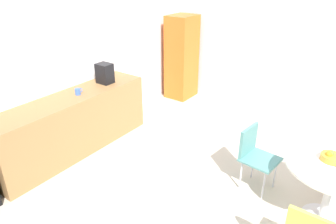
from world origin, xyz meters
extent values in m
plane|color=beige|center=(0.00, 0.00, 0.00)|extent=(6.00, 6.00, 0.00)
cube|color=silver|center=(0.00, 3.00, 1.30)|extent=(6.00, 0.10, 2.60)
cube|color=silver|center=(3.00, 0.00, 1.30)|extent=(0.10, 6.00, 2.60)
cube|color=#9E7042|center=(-0.27, 2.65, 0.45)|extent=(2.55, 0.60, 0.90)
cube|color=orange|center=(2.55, 2.55, 0.86)|extent=(0.60, 0.50, 1.73)
cylinder|color=silver|center=(0.40, -0.81, 0.01)|extent=(0.44, 0.44, 0.03)
cylinder|color=silver|center=(0.40, -0.81, 0.38)|extent=(0.08, 0.08, 0.70)
cylinder|color=white|center=(0.40, -0.81, 0.72)|extent=(1.00, 1.00, 0.03)
cylinder|color=silver|center=(1.08, -0.77, 0.21)|extent=(0.02, 0.02, 0.42)
cylinder|color=silver|center=(0.63, -0.17, 0.21)|extent=(0.02, 0.02, 0.42)
cylinder|color=silver|center=(0.31, -0.14, 0.21)|extent=(0.02, 0.02, 0.42)
cylinder|color=silver|center=(0.66, 0.14, 0.21)|extent=(0.02, 0.02, 0.42)
cylinder|color=silver|center=(0.35, 0.18, 0.21)|extent=(0.02, 0.02, 0.42)
cube|color=teal|center=(0.49, 0.00, 0.44)|extent=(0.46, 0.46, 0.03)
cube|color=teal|center=(0.51, 0.19, 0.64)|extent=(0.38, 0.08, 0.38)
cylinder|color=gold|center=(0.47, -0.75, 0.77)|extent=(0.22, 0.22, 0.07)
sphere|color=#66B233|center=(0.49, -0.74, 0.81)|extent=(0.07, 0.07, 0.07)
sphere|color=orange|center=(0.45, -0.72, 0.81)|extent=(0.07, 0.07, 0.07)
cylinder|color=#3F66BF|center=(-0.14, 2.61, 0.95)|extent=(0.08, 0.08, 0.09)
torus|color=#3F66BF|center=(-0.09, 2.61, 0.95)|extent=(0.06, 0.01, 0.06)
cube|color=black|center=(0.45, 2.65, 1.06)|extent=(0.20, 0.24, 0.32)
camera|label=1|loc=(-2.83, -0.96, 2.65)|focal=33.33mm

